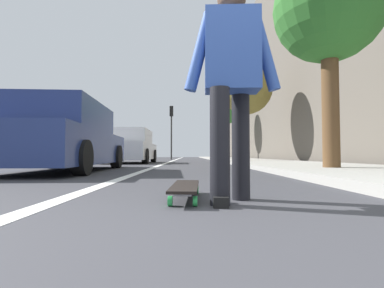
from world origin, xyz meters
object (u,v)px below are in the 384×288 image
skateboard (185,187)px  street_tree_near (329,10)px  parked_car_mid (130,147)px  street_tree_far (225,110)px  parked_car_near (64,139)px  street_tree_mid (246,89)px  skater_person (231,76)px  traffic_light (171,123)px

skateboard → street_tree_near: street_tree_near is taller
parked_car_mid → street_tree_far: 10.82m
parked_car_near → street_tree_near: street_tree_near is taller
street_tree_mid → skater_person: bearing=168.0°
traffic_light → parked_car_near: bearing=175.4°
street_tree_near → street_tree_far: street_tree_far is taller
skater_person → parked_car_near: (4.07, 3.02, -0.24)m
skateboard → skater_person: skater_person is taller
traffic_light → street_tree_mid: street_tree_mid is taller
skateboard → street_tree_mid: (11.26, -2.77, 3.42)m
skateboard → traffic_light: bearing=3.9°
street_tree_near → street_tree_mid: size_ratio=0.90×
parked_car_mid → street_tree_near: 9.32m
parked_car_mid → street_tree_far: (8.87, -5.38, 3.07)m
parked_car_near → street_tree_near: bearing=-97.5°
street_tree_far → skateboard: bearing=171.8°
parked_car_mid → traffic_light: 10.05m
skater_person → street_tree_near: size_ratio=0.38×
skateboard → street_tree_far: bearing=-8.2°
parked_car_mid → traffic_light: traffic_light is taller
skateboard → parked_car_near: 4.79m
traffic_light → skateboard: bearing=-176.1°
skater_person → traffic_light: (20.26, 1.71, 1.98)m
street_tree_far → traffic_light: bearing=78.4°
street_tree_far → parked_car_near: bearing=160.5°
skateboard → parked_car_near: bearing=34.2°
parked_car_near → skateboard: bearing=-145.8°
skateboard → skater_person: 0.92m
street_tree_near → parked_car_mid: bearing=36.8°
street_tree_near → street_tree_mid: 8.06m
skater_person → parked_car_near: 5.07m
skater_person → traffic_light: traffic_light is taller
parked_car_mid → traffic_light: bearing=-7.3°
street_tree_near → street_tree_far: 16.06m
skater_person → parked_car_mid: skater_person is taller
skateboard → traffic_light: (20.11, 1.36, 2.83)m
parked_car_mid → traffic_light: (9.72, -1.24, 2.22)m
parked_car_mid → street_tree_mid: size_ratio=0.90×
skater_person → parked_car_near: size_ratio=0.35×
traffic_light → street_tree_near: size_ratio=0.98×
parked_car_near → street_tree_near: (-0.72, -5.44, 2.50)m
skateboard → parked_car_mid: parked_car_mid is taller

